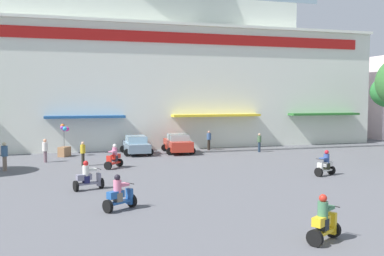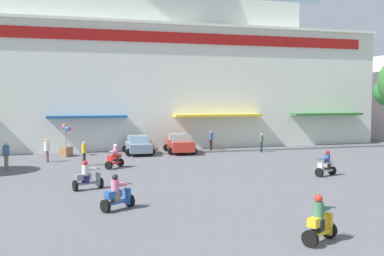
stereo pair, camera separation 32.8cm
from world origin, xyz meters
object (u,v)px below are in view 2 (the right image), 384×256
scooter_rider_0 (326,165)px  balloon_vendor_cart (66,144)px  scooter_rider_3 (320,223)px  parked_car_0 (138,145)px  scooter_rider_6 (117,195)px  pedestrian_4 (47,149)px  scooter_rider_4 (115,158)px  pedestrian_2 (6,154)px  scooter_rider_2 (87,178)px  pedestrian_3 (84,152)px  pedestrian_1 (261,141)px  parked_car_1 (180,143)px  pedestrian_0 (211,139)px

scooter_rider_0 → balloon_vendor_cart: size_ratio=0.59×
scooter_rider_3 → scooter_rider_0: bearing=56.6°
parked_car_0 → scooter_rider_6: size_ratio=2.76×
scooter_rider_6 → pedestrian_4: size_ratio=0.89×
scooter_rider_4 → pedestrian_2: bearing=173.5°
scooter_rider_6 → pedestrian_2: bearing=117.1°
parked_car_0 → scooter_rider_3: scooter_rider_3 is taller
scooter_rider_6 → scooter_rider_2: bearing=103.9°
pedestrian_3 → balloon_vendor_cart: bearing=103.4°
pedestrian_1 → pedestrian_3: (-14.31, -3.49, 0.03)m
pedestrian_3 → scooter_rider_4: bearing=-37.5°
scooter_rider_6 → pedestrian_1: size_ratio=0.93×
parked_car_1 → scooter_rider_4: 8.56m
scooter_rider_6 → balloon_vendor_cart: balloon_vendor_cart is taller
parked_car_0 → scooter_rider_0: bearing=-54.0°
pedestrian_2 → balloon_vendor_cart: 6.77m
pedestrian_0 → scooter_rider_4: bearing=-140.1°
scooter_rider_4 → scooter_rider_6: (-0.83, -10.48, -0.04)m
parked_car_0 → pedestrian_3: pedestrian_3 is taller
pedestrian_0 → pedestrian_1: (3.60, -2.46, -0.06)m
scooter_rider_0 → scooter_rider_6: 13.09m
scooter_rider_0 → pedestrian_1: size_ratio=0.95×
pedestrian_1 → pedestrian_3: bearing=-166.3°
parked_car_1 → scooter_rider_3: parked_car_1 is taller
pedestrian_0 → pedestrian_1: size_ratio=1.07×
scooter_rider_4 → balloon_vendor_cart: size_ratio=0.61×
scooter_rider_0 → pedestrian_0: pedestrian_0 is taller
parked_car_1 → pedestrian_1: pedestrian_1 is taller
parked_car_0 → pedestrian_3: bearing=-130.6°
parked_car_0 → scooter_rider_2: bearing=-108.6°
scooter_rider_3 → balloon_vendor_cart: (-7.96, 22.66, 0.29)m
parked_car_1 → scooter_rider_0: size_ratio=2.83×
parked_car_0 → pedestrian_1: size_ratio=2.57×
scooter_rider_4 → parked_car_1: bearing=47.3°
pedestrian_0 → pedestrian_3: size_ratio=1.04×
pedestrian_3 → balloon_vendor_cart: (-1.22, 5.12, -0.00)m
balloon_vendor_cart → scooter_rider_6: bearing=-82.4°
scooter_rider_3 → pedestrian_4: size_ratio=0.93×
scooter_rider_2 → scooter_rider_6: size_ratio=1.04×
scooter_rider_4 → pedestrian_2: 6.62m
parked_car_1 → scooter_rider_0: (5.69, -12.34, -0.17)m
scooter_rider_6 → pedestrian_4: 14.73m
pedestrian_2 → pedestrian_3: (4.69, 0.70, -0.08)m
parked_car_1 → pedestrian_0: pedestrian_0 is taller
parked_car_1 → balloon_vendor_cart: size_ratio=1.67×
parked_car_0 → scooter_rider_3: (2.45, -22.55, -0.11)m
pedestrian_2 → pedestrian_0: bearing=23.3°
pedestrian_0 → balloon_vendor_cart: 11.96m
scooter_rider_4 → pedestrian_0: (8.83, 7.39, 0.31)m
parked_car_0 → scooter_rider_3: 22.69m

